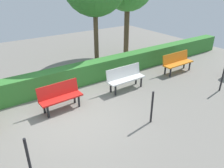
# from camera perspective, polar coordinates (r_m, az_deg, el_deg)

# --- Properties ---
(ground_plane) EXTENTS (21.11, 21.11, 0.00)m
(ground_plane) POSITION_cam_1_polar(r_m,az_deg,el_deg) (6.77, -10.07, -8.66)
(ground_plane) COLOR gray
(bench_orange) EXTENTS (1.59, 0.47, 0.86)m
(bench_orange) POSITION_cam_1_polar(r_m,az_deg,el_deg) (10.13, 16.64, 5.64)
(bench_orange) COLOR orange
(bench_orange) RESTS_ON ground_plane
(bench_white) EXTENTS (1.52, 0.47, 0.86)m
(bench_white) POSITION_cam_1_polar(r_m,az_deg,el_deg) (8.16, 3.48, 1.83)
(bench_white) COLOR white
(bench_white) RESTS_ON ground_plane
(bench_red) EXTENTS (1.37, 0.51, 0.86)m
(bench_red) POSITION_cam_1_polar(r_m,az_deg,el_deg) (7.05, -13.41, -2.98)
(bench_red) COLOR red
(bench_red) RESTS_ON ground_plane
(hedge_row) EXTENTS (17.11, 0.56, 0.81)m
(hedge_row) POSITION_cam_1_polar(r_m,az_deg,el_deg) (8.64, -8.58, 2.43)
(hedge_row) COLOR #387F33
(hedge_row) RESTS_ON ground_plane
(railing_post_near) EXTENTS (0.06, 0.06, 1.00)m
(railing_post_near) POSITION_cam_1_polar(r_m,az_deg,el_deg) (8.96, 26.84, 1.33)
(railing_post_near) COLOR black
(railing_post_near) RESTS_ON ground_plane
(railing_post_mid) EXTENTS (0.06, 0.06, 1.00)m
(railing_post_mid) POSITION_cam_1_polar(r_m,az_deg,el_deg) (6.32, 10.38, -6.01)
(railing_post_mid) COLOR black
(railing_post_mid) RESTS_ON ground_plane
(railing_post_far) EXTENTS (0.06, 0.06, 1.00)m
(railing_post_far) POSITION_cam_1_polar(r_m,az_deg,el_deg) (4.98, -21.01, -17.65)
(railing_post_far) COLOR black
(railing_post_far) RESTS_ON ground_plane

